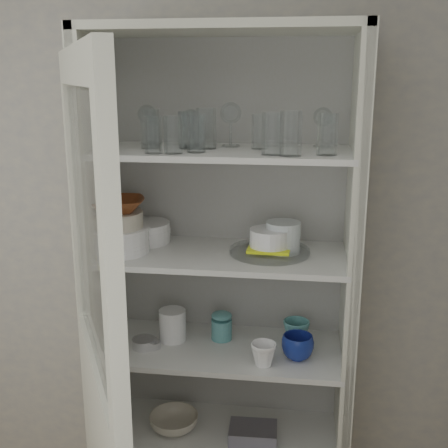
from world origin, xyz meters
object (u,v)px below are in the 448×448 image
Objects in this scene: terracotta_bowl at (116,205)px; teal_jar at (222,327)px; measuring_cups at (144,343)px; goblet_3 at (322,126)px; goblet_1 at (191,126)px; plate_stack_back at (145,232)px; goblet_2 at (231,123)px; goblet_0 at (147,123)px; cream_dish at (174,422)px; mug_blue at (298,347)px; mug_white at (264,354)px; white_canister at (173,325)px; glass_platter at (270,251)px; grey_bowl_stack at (283,237)px; white_ramekin at (270,238)px; tin_box at (253,433)px; pantry_cabinet at (226,321)px; yellow_trivet at (270,248)px; cupboard_door at (102,429)px; cream_bowl at (117,219)px; plate_stack_front at (118,239)px.

terracotta_bowl is 0.67m from teal_jar.
goblet_3 is at bearing 13.48° from measuring_cups.
goblet_1 reaches higher than plate_stack_back.
teal_jar is (-0.03, -0.02, -0.84)m from goblet_2.
cream_dish is (0.11, -0.13, -1.25)m from goblet_0.
goblet_1 is at bearing 140.28° from mug_blue.
goblet_3 is at bearing 6.76° from teal_jar.
goblet_2 is 0.89m from mug_white.
goblet_0 is 0.89m from teal_jar.
plate_stack_back is 1.02× the size of cream_dish.
teal_jar is 0.79× the size of white_canister.
white_canister is (0.10, 0.08, 0.05)m from measuring_cups.
measuring_cups is (-0.33, -0.14, -0.87)m from goblet_2.
grey_bowl_stack is at bearing 26.89° from glass_platter.
goblet_1 is 0.48m from plate_stack_back.
white_ramekin is 0.84m from tin_box.
tin_box is at bearing 151.78° from mug_blue.
mug_white is at bearing -54.71° from goblet_2.
terracotta_bowl is 1.09× the size of tin_box.
terracotta_bowl is 0.65m from grey_bowl_stack.
pantry_cabinet reaches higher than goblet_2.
yellow_trivet reaches higher than teal_jar.
tin_box is (-0.05, -0.05, -0.83)m from white_ramekin.
goblet_3 is at bearing 110.47° from cupboard_door.
terracotta_bowl is at bearing 163.94° from cupboard_door.
cream_dish is 0.34m from tin_box.
cream_bowl is 0.63m from teal_jar.
goblet_2 is at bearing 22.54° from measuring_cups.
goblet_2 is 0.46m from white_ramekin.
mug_blue is (0.12, -0.08, -0.41)m from white_ramekin.
cream_bowl reaches higher than mug_blue.
terracotta_bowl is 0.60m from white_ramekin.
goblet_1 is 0.16m from goblet_2.
teal_jar reaches higher than measuring_cups.
teal_jar reaches higher than tin_box.
plate_stack_front is 0.59m from white_ramekin.
plate_stack_front reaches higher than mug_blue.
mug_blue is (0.28, -0.15, -0.84)m from goblet_2.
mug_white is 0.50m from measuring_cups.
cupboard_door is 0.56m from measuring_cups.
yellow_trivet is (0.50, -0.11, -0.46)m from goblet_0.
pantry_cabinet reaches higher than cream_dish.
pantry_cabinet is 21.33× the size of mug_white.
white_ramekin is (0.18, -0.06, 0.38)m from pantry_cabinet.
plate_stack_front is 0.59m from glass_platter.
glass_platter reaches higher than measuring_cups.
tin_box is at bearing -148.43° from goblet_3.
terracotta_bowl is (-0.11, 0.57, 0.57)m from cupboard_door.
cupboard_door is at bearing -86.08° from plate_stack_back.
pantry_cabinet is 0.43m from white_ramekin.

